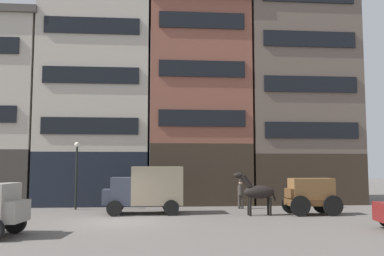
{
  "coord_description": "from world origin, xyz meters",
  "views": [
    {
      "loc": [
        1.99,
        -20.1,
        2.72
      ],
      "look_at": [
        3.79,
        2.05,
        4.71
      ],
      "focal_mm": 38.47,
      "sensor_mm": 36.0,
      "label": 1
    }
  ],
  "objects": [
    {
      "name": "cargo_wagon",
      "position": [
        10.28,
        1.95,
        1.15
      ],
      "size": [
        2.94,
        1.58,
        1.98
      ],
      "color": "brown",
      "rests_on": "ground_plane"
    },
    {
      "name": "delivery_truck_far",
      "position": [
        1.32,
        3.14,
        1.42
      ],
      "size": [
        4.4,
        2.25,
        2.62
      ],
      "color": "#333847",
      "rests_on": "ground_plane"
    },
    {
      "name": "streetlamp_curbside",
      "position": [
        -3.01,
        5.65,
        2.67
      ],
      "size": [
        0.32,
        0.32,
        4.12
      ],
      "color": "black",
      "rests_on": "ground_plane"
    },
    {
      "name": "pedestrian_officer",
      "position": [
        7.09,
        5.33,
        0.98
      ],
      "size": [
        0.4,
        0.4,
        1.79
      ],
      "color": "#38332D",
      "rests_on": "ground_plane"
    },
    {
      "name": "building_center_left",
      "position": [
        -2.45,
        10.21,
        8.76
      ],
      "size": [
        7.93,
        7.12,
        17.44
      ],
      "color": "black",
      "rests_on": "ground_plane"
    },
    {
      "name": "draft_horse",
      "position": [
        7.33,
        1.95,
        1.27
      ],
      "size": [
        2.35,
        0.64,
        2.3
      ],
      "color": "black",
      "rests_on": "ground_plane"
    },
    {
      "name": "ground_plane",
      "position": [
        0.0,
        0.0,
        0.0
      ],
      "size": [
        120.0,
        120.0,
        0.0
      ],
      "primitive_type": "plane",
      "color": "#605B56"
    },
    {
      "name": "building_center_right",
      "position": [
        4.87,
        10.21,
        7.37
      ],
      "size": [
        7.41,
        7.12,
        14.66
      ],
      "color": "#33281E",
      "rests_on": "ground_plane"
    },
    {
      "name": "fire_hydrant_curbside",
      "position": [
        13.15,
        5.47,
        0.43
      ],
      "size": [
        0.24,
        0.24,
        0.83
      ],
      "color": "maroon",
      "rests_on": "ground_plane"
    },
    {
      "name": "building_far_right",
      "position": [
        12.34,
        10.21,
        8.35
      ],
      "size": [
        8.24,
        7.12,
        16.62
      ],
      "color": "#33281E",
      "rests_on": "ground_plane"
    }
  ]
}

